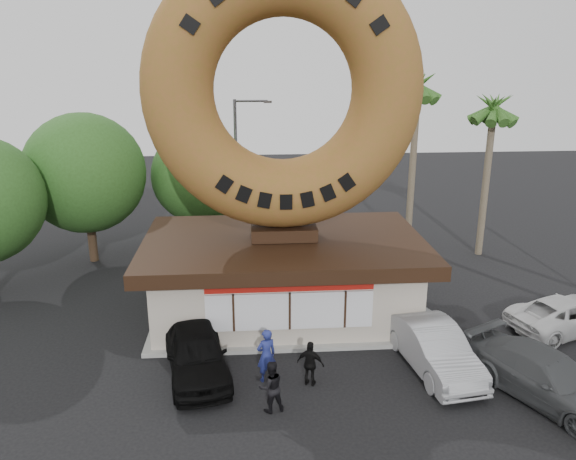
{
  "coord_description": "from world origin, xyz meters",
  "views": [
    {
      "loc": [
        -1.41,
        -15.27,
        10.31
      ],
      "look_at": [
        0.02,
        4.0,
        4.26
      ],
      "focal_mm": 35.0,
      "sensor_mm": 36.0,
      "label": 1
    }
  ],
  "objects_px": {
    "car_silver": "(434,348)",
    "car_grey": "(547,377)",
    "person_right": "(310,364)",
    "car_white": "(566,314)",
    "car_black": "(196,352)",
    "person_center": "(271,387)",
    "giant_donut": "(283,91)",
    "person_left": "(266,355)",
    "donut_shop": "(284,274)",
    "street_lamp": "(239,163)"
  },
  "relations": [
    {
      "from": "person_right",
      "to": "car_black",
      "type": "xyz_separation_m",
      "value": [
        -3.74,
        0.94,
        0.03
      ]
    },
    {
      "from": "donut_shop",
      "to": "street_lamp",
      "type": "relative_size",
      "value": 1.4
    },
    {
      "from": "giant_donut",
      "to": "car_black",
      "type": "height_order",
      "value": "giant_donut"
    },
    {
      "from": "person_right",
      "to": "car_grey",
      "type": "relative_size",
      "value": 0.3
    },
    {
      "from": "street_lamp",
      "to": "giant_donut",
      "type": "bearing_deg",
      "value": -79.49
    },
    {
      "from": "street_lamp",
      "to": "person_left",
      "type": "distance_m",
      "value": 15.45
    },
    {
      "from": "donut_shop",
      "to": "car_white",
      "type": "distance_m",
      "value": 11.15
    },
    {
      "from": "car_grey",
      "to": "person_right",
      "type": "bearing_deg",
      "value": 142.22
    },
    {
      "from": "giant_donut",
      "to": "car_silver",
      "type": "bearing_deg",
      "value": -44.4
    },
    {
      "from": "person_left",
      "to": "car_black",
      "type": "distance_m",
      "value": 2.4
    },
    {
      "from": "street_lamp",
      "to": "car_black",
      "type": "distance_m",
      "value": 14.96
    },
    {
      "from": "donut_shop",
      "to": "car_grey",
      "type": "distance_m",
      "value": 10.27
    },
    {
      "from": "car_silver",
      "to": "car_black",
      "type": "bearing_deg",
      "value": 169.82
    },
    {
      "from": "giant_donut",
      "to": "person_center",
      "type": "distance_m",
      "value": 10.62
    },
    {
      "from": "person_left",
      "to": "car_white",
      "type": "height_order",
      "value": "person_left"
    },
    {
      "from": "donut_shop",
      "to": "car_black",
      "type": "xyz_separation_m",
      "value": [
        -3.24,
        -4.42,
        -0.96
      ]
    },
    {
      "from": "giant_donut",
      "to": "person_right",
      "type": "xyz_separation_m",
      "value": [
        0.5,
        -5.38,
        -8.26
      ]
    },
    {
      "from": "giant_donut",
      "to": "person_left",
      "type": "xyz_separation_m",
      "value": [
        -0.91,
        -5.01,
        -8.11
      ]
    },
    {
      "from": "street_lamp",
      "to": "car_grey",
      "type": "xyz_separation_m",
      "value": [
        9.58,
        -16.71,
        -3.72
      ]
    },
    {
      "from": "person_center",
      "to": "car_white",
      "type": "distance_m",
      "value": 12.5
    },
    {
      "from": "person_right",
      "to": "car_white",
      "type": "xyz_separation_m",
      "value": [
        10.36,
        3.08,
        -0.11
      ]
    },
    {
      "from": "giant_donut",
      "to": "car_silver",
      "type": "distance_m",
      "value": 10.63
    },
    {
      "from": "person_left",
      "to": "car_grey",
      "type": "relative_size",
      "value": 0.35
    },
    {
      "from": "person_center",
      "to": "person_right",
      "type": "xyz_separation_m",
      "value": [
        1.34,
        1.3,
        -0.05
      ]
    },
    {
      "from": "giant_donut",
      "to": "car_silver",
      "type": "height_order",
      "value": "giant_donut"
    },
    {
      "from": "person_left",
      "to": "car_white",
      "type": "xyz_separation_m",
      "value": [
        11.78,
        2.71,
        -0.26
      ]
    },
    {
      "from": "street_lamp",
      "to": "person_left",
      "type": "bearing_deg",
      "value": -86.41
    },
    {
      "from": "donut_shop",
      "to": "person_center",
      "type": "height_order",
      "value": "donut_shop"
    },
    {
      "from": "person_center",
      "to": "car_white",
      "type": "relative_size",
      "value": 0.35
    },
    {
      "from": "person_left",
      "to": "person_center",
      "type": "relative_size",
      "value": 1.13
    },
    {
      "from": "car_silver",
      "to": "car_grey",
      "type": "bearing_deg",
      "value": -42.7
    },
    {
      "from": "person_left",
      "to": "car_grey",
      "type": "height_order",
      "value": "person_left"
    },
    {
      "from": "giant_donut",
      "to": "car_silver",
      "type": "relative_size",
      "value": 2.18
    },
    {
      "from": "donut_shop",
      "to": "giant_donut",
      "type": "bearing_deg",
      "value": 90.0
    },
    {
      "from": "car_silver",
      "to": "car_white",
      "type": "relative_size",
      "value": 1.01
    },
    {
      "from": "car_white",
      "to": "giant_donut",
      "type": "bearing_deg",
      "value": 60.03
    },
    {
      "from": "giant_donut",
      "to": "person_right",
      "type": "relative_size",
      "value": 6.78
    },
    {
      "from": "person_left",
      "to": "person_center",
      "type": "bearing_deg",
      "value": 70.02
    },
    {
      "from": "street_lamp",
      "to": "car_white",
      "type": "bearing_deg",
      "value": -44.04
    },
    {
      "from": "donut_shop",
      "to": "car_white",
      "type": "bearing_deg",
      "value": -11.86
    },
    {
      "from": "car_white",
      "to": "car_grey",
      "type": "bearing_deg",
      "value": 126.52
    },
    {
      "from": "street_lamp",
      "to": "person_center",
      "type": "height_order",
      "value": "street_lamp"
    },
    {
      "from": "giant_donut",
      "to": "car_white",
      "type": "height_order",
      "value": "giant_donut"
    },
    {
      "from": "giant_donut",
      "to": "car_black",
      "type": "distance_m",
      "value": 9.89
    },
    {
      "from": "street_lamp",
      "to": "car_grey",
      "type": "height_order",
      "value": "street_lamp"
    },
    {
      "from": "person_right",
      "to": "car_white",
      "type": "bearing_deg",
      "value": -140.11
    },
    {
      "from": "giant_donut",
      "to": "car_silver",
      "type": "xyz_separation_m",
      "value": [
        4.8,
        -4.7,
        -8.24
      ]
    },
    {
      "from": "car_black",
      "to": "person_center",
      "type": "bearing_deg",
      "value": -54.31
    },
    {
      "from": "giant_donut",
      "to": "person_left",
      "type": "distance_m",
      "value": 9.57
    },
    {
      "from": "street_lamp",
      "to": "person_center",
      "type": "distance_m",
      "value": 17.1
    }
  ]
}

